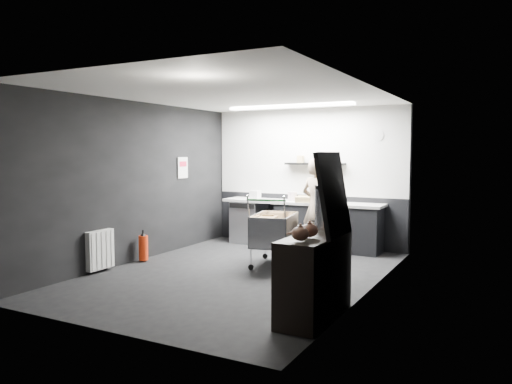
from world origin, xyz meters
The scene contains 22 objects.
floor centered at (0.00, 0.00, 0.00)m, with size 5.50×5.50×0.00m, color black.
ceiling centered at (0.00, 0.00, 2.70)m, with size 5.50×5.50×0.00m, color white.
wall_back centered at (0.00, 2.75, 1.35)m, with size 5.50×5.50×0.00m, color black.
wall_front centered at (0.00, -2.75, 1.35)m, with size 5.50×5.50×0.00m, color black.
wall_left centered at (-2.00, 0.00, 1.35)m, with size 5.50×5.50×0.00m, color black.
wall_right centered at (2.00, 0.00, 1.35)m, with size 5.50×5.50×0.00m, color black.
kitchen_wall_panel centered at (0.00, 2.73, 1.85)m, with size 3.95×0.02×1.70m, color silver.
dado_panel centered at (0.00, 2.73, 0.50)m, with size 3.95×0.02×1.00m, color black.
floating_shelf centered at (0.20, 2.62, 1.62)m, with size 1.20×0.22×0.04m, color black.
wall_clock centered at (1.40, 2.72, 2.15)m, with size 0.20×0.20×0.03m, color silver.
poster centered at (-1.98, 1.30, 1.55)m, with size 0.02×0.30×0.40m, color silver.
poster_red_band centered at (-1.98, 1.30, 1.62)m, with size 0.01×0.22×0.10m, color red.
radiator centered at (-1.94, -0.90, 0.35)m, with size 0.10×0.50×0.60m, color silver.
ceiling_strip centered at (0.00, 1.85, 2.67)m, with size 2.40×0.20×0.04m, color white.
prep_counter centered at (0.14, 2.42, 0.46)m, with size 3.20×0.61×0.90m.
person centered at (0.50, 1.97, 0.87)m, with size 0.63×0.42×1.74m, color beige.
shopping_cart centered at (0.21, 0.79, 0.54)m, with size 0.81×1.14×1.13m.
sideboard centered at (1.76, -1.31, 0.59)m, with size 0.53×1.24×1.85m.
fire_extinguisher centered at (-1.85, -0.01, 0.25)m, with size 0.16×0.16×0.51m.
cardboard_box centered at (0.21, 2.37, 0.95)m, with size 0.52×0.40×0.10m, color tan.
pink_tub centered at (-0.18, 2.42, 0.99)m, with size 0.18×0.18×0.18m, color beige.
white_container centered at (-0.98, 2.37, 0.99)m, with size 0.19×0.15×0.17m, color silver.
Camera 1 is at (3.73, -6.46, 1.85)m, focal length 35.00 mm.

